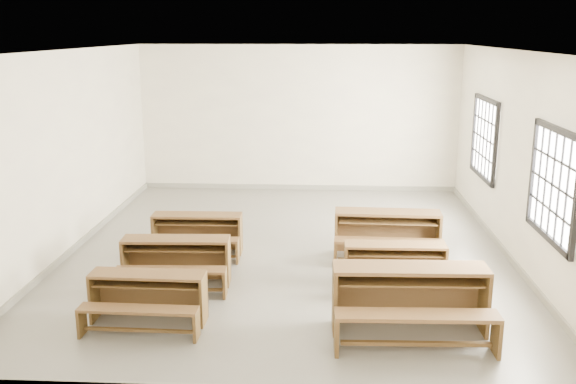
# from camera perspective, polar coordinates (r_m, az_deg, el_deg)

# --- Properties ---
(room) EXTENTS (8.50, 8.50, 3.20)m
(room) POSITION_cam_1_polar(r_m,az_deg,el_deg) (9.93, 0.52, 6.40)
(room) COLOR slate
(room) RESTS_ON ground
(desk_set_0) EXTENTS (1.42, 0.76, 0.63)m
(desk_set_0) POSITION_cam_1_polar(r_m,az_deg,el_deg) (8.07, -12.40, -8.91)
(desk_set_0) COLOR brown
(desk_set_0) RESTS_ON ground
(desk_set_1) EXTENTS (1.53, 0.84, 0.67)m
(desk_set_1) POSITION_cam_1_polar(r_m,az_deg,el_deg) (9.15, -9.95, -5.82)
(desk_set_1) COLOR brown
(desk_set_1) RESTS_ON ground
(desk_set_2) EXTENTS (1.44, 0.77, 0.64)m
(desk_set_2) POSITION_cam_1_polar(r_m,az_deg,el_deg) (10.37, -8.10, -3.45)
(desk_set_2) COLOR brown
(desk_set_2) RESTS_ON ground
(desk_set_3) EXTENTS (1.83, 0.99, 0.81)m
(desk_set_3) POSITION_cam_1_polar(r_m,az_deg,el_deg) (7.73, 10.81, -9.02)
(desk_set_3) COLOR brown
(desk_set_3) RESTS_ON ground
(desk_set_4) EXTENTS (1.41, 0.74, 0.63)m
(desk_set_4) POSITION_cam_1_polar(r_m,az_deg,el_deg) (9.04, 9.50, -6.23)
(desk_set_4) COLOR brown
(desk_set_4) RESTS_ON ground
(desk_set_5) EXTENTS (1.68, 0.91, 0.74)m
(desk_set_5) POSITION_cam_1_polar(r_m,az_deg,el_deg) (10.19, 8.82, -3.45)
(desk_set_5) COLOR brown
(desk_set_5) RESTS_ON ground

